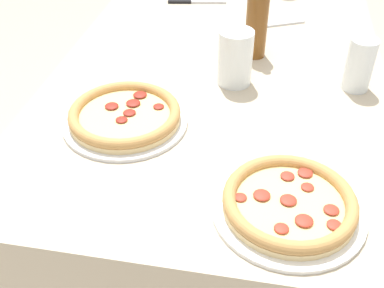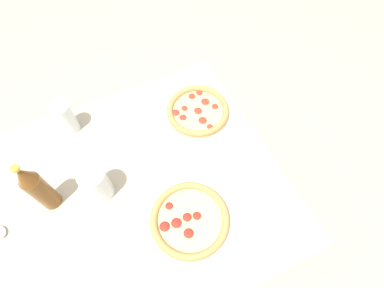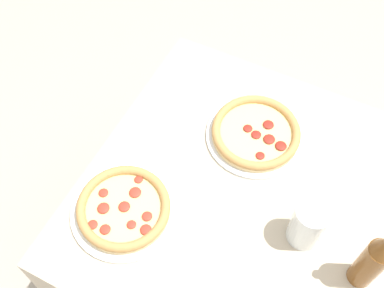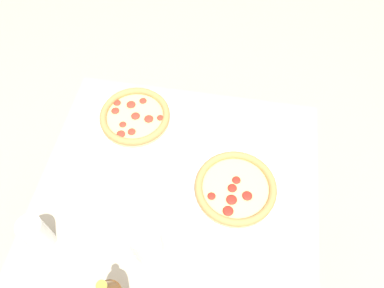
{
  "view_description": "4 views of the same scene",
  "coord_description": "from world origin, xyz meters",
  "views": [
    {
      "loc": [
        1.09,
        0.12,
        1.32
      ],
      "look_at": [
        0.42,
        -0.0,
        0.78
      ],
      "focal_mm": 45.0,
      "sensor_mm": 36.0,
      "label": 1
    },
    {
      "loc": [
        0.19,
        -0.4,
        1.62
      ],
      "look_at": [
        0.4,
        0.03,
        0.8
      ],
      "focal_mm": 28.0,
      "sensor_mm": 36.0,
      "label": 2
    },
    {
      "loc": [
        0.12,
        0.55,
        1.8
      ],
      "look_at": [
        0.41,
        -0.02,
        0.8
      ],
      "focal_mm": 45.0,
      "sensor_mm": 36.0,
      "label": 3
    },
    {
      "loc": [
        -0.19,
        -0.12,
        1.72
      ],
      "look_at": [
        0.42,
        -0.02,
        0.75
      ],
      "focal_mm": 35.0,
      "sensor_mm": 36.0,
      "label": 4
    }
  ],
  "objects": [
    {
      "name": "beer_bottle",
      "position": [
        -0.06,
        0.08,
        0.83
      ],
      "size": [
        0.06,
        0.06,
        0.24
      ],
      "color": "brown",
      "rests_on": "table"
    },
    {
      "name": "pizza_salami",
      "position": [
        0.29,
        -0.17,
        0.74
      ],
      "size": [
        0.27,
        0.27,
        0.04
      ],
      "color": "silver",
      "rests_on": "table"
    },
    {
      "name": "pizza_pepperoni",
      "position": [
        0.5,
        0.18,
        0.74
      ],
      "size": [
        0.27,
        0.27,
        0.04
      ],
      "color": "white",
      "rests_on": "table"
    },
    {
      "name": "glass_water",
      "position": [
        0.08,
        0.04,
        0.78
      ],
      "size": [
        0.08,
        0.08,
        0.13
      ],
      "color": "white",
      "rests_on": "table"
    },
    {
      "name": "table",
      "position": [
        0.0,
        0.0,
        0.36
      ],
      "size": [
        1.3,
        0.82,
        0.72
      ],
      "color": "#B7A88E",
      "rests_on": "ground_plane"
    }
  ]
}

